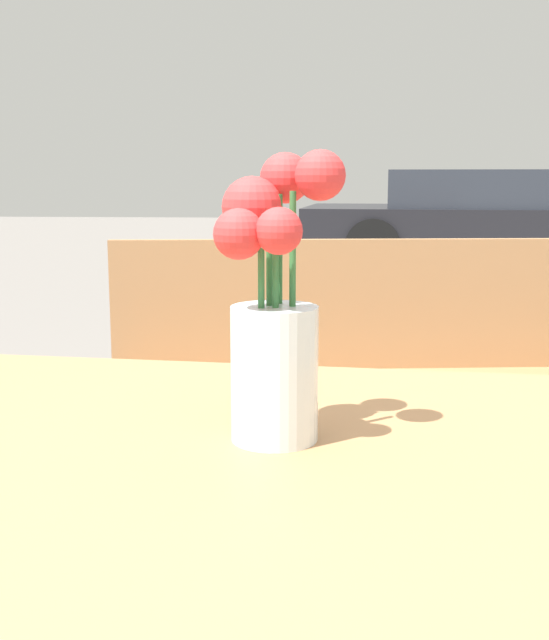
% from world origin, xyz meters
% --- Properties ---
extents(table_front, '(1.00, 0.86, 0.75)m').
position_xyz_m(table_front, '(0.00, 0.00, 0.65)').
color(table_front, '#9E7047').
rests_on(table_front, ground_plane).
extents(flower_vase, '(0.13, 0.14, 0.31)m').
position_xyz_m(flower_vase, '(0.09, 0.04, 0.88)').
color(flower_vase, silver).
rests_on(flower_vase, table_front).
extents(bench_near, '(1.97, 0.59, 0.85)m').
position_xyz_m(bench_near, '(0.45, 1.59, 0.48)').
color(bench_near, '#9E7047').
rests_on(bench_near, ground_plane).
extents(table_back, '(0.77, 0.72, 0.73)m').
position_xyz_m(table_back, '(-0.21, 2.74, 0.59)').
color(table_back, '#9E7047').
rests_on(table_back, ground_plane).
extents(parked_car, '(4.34, 2.19, 1.12)m').
position_xyz_m(parked_car, '(1.90, 8.71, 0.54)').
color(parked_car, black).
rests_on(parked_car, ground_plane).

